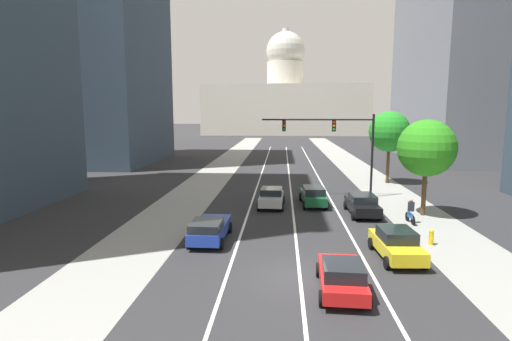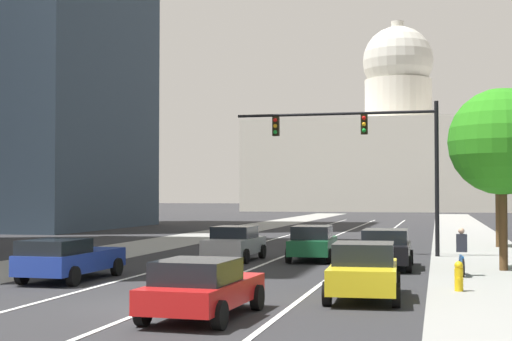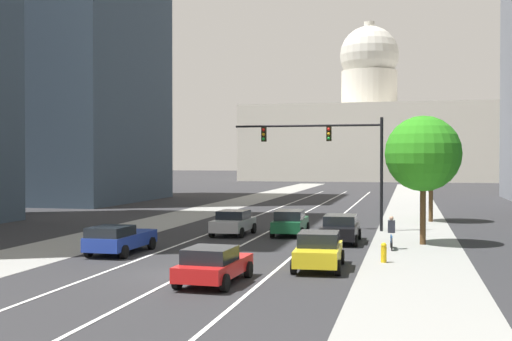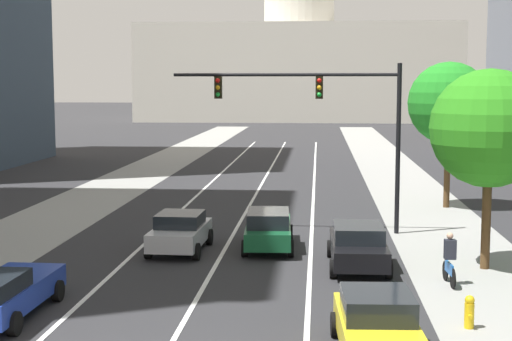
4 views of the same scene
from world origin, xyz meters
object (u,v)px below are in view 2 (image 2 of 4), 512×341
(car_silver, at_px, (234,243))
(street_tree_mid_right, at_px, (502,142))
(street_tree_near_right, at_px, (498,149))
(car_black, at_px, (386,248))
(fire_hydrant, at_px, (459,276))
(car_green, at_px, (313,242))
(car_yellow, at_px, (364,270))
(traffic_signal_mast, at_px, (371,144))
(car_red, at_px, (202,287))
(cyclist, at_px, (462,252))
(capitol_building, at_px, (398,156))
(car_blue, at_px, (68,258))

(car_silver, bearing_deg, street_tree_mid_right, -97.96)
(street_tree_near_right, bearing_deg, car_black, -111.06)
(fire_hydrant, bearing_deg, car_green, 121.83)
(car_yellow, height_order, fire_hydrant, car_yellow)
(car_black, height_order, street_tree_near_right, street_tree_near_right)
(fire_hydrant, bearing_deg, traffic_signal_mast, 105.72)
(car_black, bearing_deg, car_red, 164.79)
(car_green, distance_m, fire_hydrant, 11.37)
(car_green, bearing_deg, street_tree_near_right, -41.31)
(car_yellow, height_order, cyclist, cyclist)
(car_green, xyz_separation_m, street_tree_mid_right, (7.84, -2.79, 4.15))
(cyclist, xyz_separation_m, street_tree_mid_right, (1.62, 2.32, 4.10))
(capitol_building, distance_m, car_black, 113.76)
(car_black, bearing_deg, traffic_signal_mast, 8.64)
(car_black, relative_size, cyclist, 2.74)
(fire_hydrant, bearing_deg, car_yellow, -138.22)
(car_green, relative_size, street_tree_near_right, 0.64)
(car_black, distance_m, fire_hydrant, 7.22)
(cyclist, bearing_deg, car_red, 146.79)
(car_silver, bearing_deg, car_green, -74.06)
(car_red, height_order, cyclist, cyclist)
(car_silver, distance_m, street_tree_mid_right, 12.13)
(street_tree_mid_right, bearing_deg, car_yellow, -115.84)
(car_green, distance_m, car_yellow, 12.46)
(car_black, relative_size, street_tree_mid_right, 0.67)
(fire_hydrant, bearing_deg, car_red, -132.55)
(car_red, distance_m, fire_hydrant, 8.89)
(car_blue, relative_size, street_tree_near_right, 0.62)
(fire_hydrant, distance_m, street_tree_mid_right, 8.41)
(cyclist, distance_m, street_tree_near_right, 16.80)
(car_red, height_order, car_yellow, car_yellow)
(capitol_building, distance_m, cyclist, 116.07)
(car_red, bearing_deg, street_tree_near_right, -15.17)
(car_yellow, bearing_deg, cyclist, -25.19)
(car_green, relative_size, car_yellow, 1.11)
(car_silver, xyz_separation_m, car_yellow, (6.76, -11.15, 0.01))
(traffic_signal_mast, bearing_deg, car_yellow, -86.03)
(car_yellow, relative_size, fire_hydrant, 4.81)
(capitol_building, height_order, car_black, capitol_building)
(car_blue, height_order, street_tree_mid_right, street_tree_mid_right)
(capitol_building, distance_m, car_blue, 120.62)
(car_red, xyz_separation_m, traffic_signal_mast, (2.32, 19.65, 4.64))
(car_black, xyz_separation_m, fire_hydrant, (2.62, -6.72, -0.34))
(car_black, xyz_separation_m, street_tree_near_right, (5.31, 13.79, 4.67))
(street_tree_near_right, bearing_deg, car_red, -107.82)
(car_green, distance_m, street_tree_near_right, 14.67)
(fire_hydrant, distance_m, cyclist, 4.57)
(car_red, distance_m, traffic_signal_mast, 20.32)
(capitol_building, bearing_deg, cyclist, -86.08)
(car_silver, xyz_separation_m, cyclist, (9.60, -4.26, 0.07))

